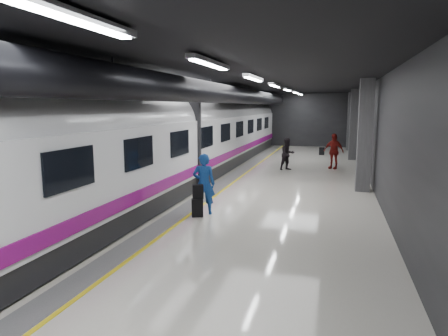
% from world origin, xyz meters
% --- Properties ---
extents(ground, '(40.00, 40.00, 0.00)m').
position_xyz_m(ground, '(0.00, 0.00, 0.00)').
color(ground, silver).
rests_on(ground, ground).
extents(platform_hall, '(10.02, 40.02, 4.51)m').
position_xyz_m(platform_hall, '(-0.29, 0.96, 3.54)').
color(platform_hall, black).
rests_on(platform_hall, ground).
extents(train, '(3.05, 38.00, 4.05)m').
position_xyz_m(train, '(-3.25, -0.00, 2.07)').
color(train, black).
rests_on(train, ground).
extents(traveler_main, '(0.80, 0.63, 1.95)m').
position_xyz_m(traveler_main, '(-0.55, -3.09, 0.98)').
color(traveler_main, '#1756AE').
rests_on(traveler_main, ground).
extents(suitcase_main, '(0.41, 0.35, 0.57)m').
position_xyz_m(suitcase_main, '(-0.65, -3.45, 0.28)').
color(suitcase_main, black).
rests_on(suitcase_main, ground).
extents(shoulder_bag, '(0.38, 0.30, 0.44)m').
position_xyz_m(shoulder_bag, '(-0.63, -3.43, 0.79)').
color(shoulder_bag, black).
rests_on(shoulder_bag, suitcase_main).
extents(traveler_far_a, '(1.08, 1.06, 1.75)m').
position_xyz_m(traveler_far_a, '(0.98, 6.55, 0.87)').
color(traveler_far_a, black).
rests_on(traveler_far_a, ground).
extents(traveler_far_b, '(1.23, 0.90, 1.94)m').
position_xyz_m(traveler_far_b, '(3.36, 7.71, 0.97)').
color(traveler_far_b, maroon).
rests_on(traveler_far_b, ground).
extents(suitcase_far, '(0.37, 0.24, 0.54)m').
position_xyz_m(suitcase_far, '(2.54, 14.03, 0.27)').
color(suitcase_far, black).
rests_on(suitcase_far, ground).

